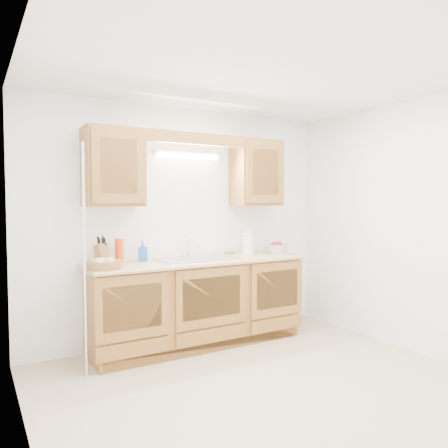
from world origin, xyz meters
TOP-DOWN VIEW (x-y plane):
  - room at (0.00, 0.00)m, footprint 3.52×3.50m
  - base_cabinets at (0.00, 1.20)m, footprint 2.20×0.60m
  - countertop at (0.00, 1.19)m, footprint 2.30×0.63m
  - upper_cabinet_left at (-0.83, 1.33)m, footprint 0.55×0.33m
  - upper_cabinet_right at (0.83, 1.33)m, footprint 0.55×0.33m
  - valance at (0.00, 1.19)m, footprint 2.20×0.05m
  - fluorescent_fixture at (0.00, 1.42)m, footprint 0.76×0.08m
  - sink at (0.00, 1.21)m, footprint 0.84×0.46m
  - wire_shelf_pole at (-1.20, 0.94)m, footprint 0.03×0.03m
  - outlet_plate at (0.95, 1.49)m, footprint 0.08×0.01m
  - fruit_basket at (-1.01, 1.06)m, footprint 0.38×0.38m
  - knife_block at (-0.95, 1.34)m, footprint 0.14×0.18m
  - orange_canister at (-0.78, 1.35)m, footprint 0.11×0.11m
  - soap_bottle at (-0.54, 1.34)m, footprint 0.12×0.12m
  - sponge at (0.54, 1.44)m, footprint 0.12×0.09m
  - paper_towel at (0.66, 1.25)m, footprint 0.15×0.15m
  - apple_bowl at (1.03, 1.22)m, footprint 0.33×0.33m

SIDE VIEW (x-z plane):
  - base_cabinets at x=0.00m, z-range 0.01..0.87m
  - sink at x=0.00m, z-range 0.65..1.01m
  - countertop at x=0.00m, z-range 0.86..0.90m
  - sponge at x=0.54m, z-range 0.90..0.92m
  - fruit_basket at x=-1.01m, z-range 0.89..0.99m
  - apple_bowl at x=1.03m, z-range 0.89..1.03m
  - wire_shelf_pole at x=-1.20m, z-range 0.00..2.00m
  - soap_bottle at x=-0.54m, z-range 0.90..1.10m
  - knife_block at x=-0.95m, z-range 0.86..1.14m
  - paper_towel at x=0.66m, z-range 0.87..1.17m
  - orange_canister at x=-0.78m, z-range 0.90..1.15m
  - outlet_plate at x=0.95m, z-range 1.09..1.21m
  - room at x=0.00m, z-range 0.00..2.50m
  - upper_cabinet_left at x=-0.83m, z-range 1.45..2.20m
  - upper_cabinet_right at x=0.83m, z-range 1.45..2.20m
  - fluorescent_fixture at x=0.00m, z-range 1.96..2.04m
  - valance at x=0.00m, z-range 2.08..2.20m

